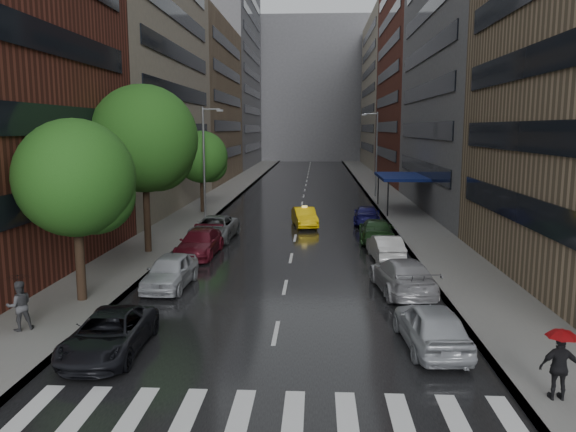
{
  "coord_description": "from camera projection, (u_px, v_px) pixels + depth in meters",
  "views": [
    {
      "loc": [
        1.47,
        -15.64,
        7.45
      ],
      "look_at": [
        0.0,
        12.66,
        3.0
      ],
      "focal_mm": 35.0,
      "sensor_mm": 36.0,
      "label": 1
    }
  ],
  "objects": [
    {
      "name": "sidewalk_left",
      "position": [
        229.0,
        191.0,
        66.44
      ],
      "size": [
        4.0,
        140.0,
        0.15
      ],
      "primitive_type": "cube",
      "color": "gray",
      "rests_on": "ground"
    },
    {
      "name": "awning",
      "position": [
        401.0,
        177.0,
        50.24
      ],
      "size": [
        4.0,
        8.0,
        3.12
      ],
      "color": "navy",
      "rests_on": "sidewalk_right"
    },
    {
      "name": "ped_red_umbrella",
      "position": [
        560.0,
        358.0,
        15.1
      ],
      "size": [
        1.06,
        0.82,
        2.01
      ],
      "color": "black",
      "rests_on": "sidewalk_right"
    },
    {
      "name": "parked_cars_left",
      "position": [
        189.0,
        254.0,
        30.12
      ],
      "size": [
        2.9,
        24.68,
        1.58
      ],
      "color": "black",
      "rests_on": "ground"
    },
    {
      "name": "street_lamp_right",
      "position": [
        376.0,
        152.0,
        59.9
      ],
      "size": [
        1.74,
        0.22,
        9.0
      ],
      "color": "gray",
      "rests_on": "sidewalk_right"
    },
    {
      "name": "tree_mid",
      "position": [
        144.0,
        139.0,
        32.57
      ],
      "size": [
        6.25,
        6.25,
        9.97
      ],
      "color": "#382619",
      "rests_on": "ground"
    },
    {
      "name": "tree_near",
      "position": [
        75.0,
        178.0,
        23.35
      ],
      "size": [
        4.94,
        4.94,
        7.87
      ],
      "color": "#382619",
      "rests_on": "ground"
    },
    {
      "name": "crosswalk",
      "position": [
        267.0,
        415.0,
        14.67
      ],
      "size": [
        13.15,
        2.8,
        0.01
      ],
      "color": "silver",
      "rests_on": "ground"
    },
    {
      "name": "building_far",
      "position": [
        311.0,
        91.0,
        130.59
      ],
      "size": [
        40.0,
        14.0,
        32.0
      ],
      "primitive_type": "cube",
      "color": "slate",
      "rests_on": "ground"
    },
    {
      "name": "parked_cars_right",
      "position": [
        387.0,
        249.0,
        31.35
      ],
      "size": [
        2.8,
        30.25,
        1.6
      ],
      "color": "#ADB0B7",
      "rests_on": "ground"
    },
    {
      "name": "street_lamp_left",
      "position": [
        205.0,
        160.0,
        45.89
      ],
      "size": [
        1.74,
        0.22,
        9.0
      ],
      "color": "gray",
      "rests_on": "sidewalk_left"
    },
    {
      "name": "tree_far",
      "position": [
        202.0,
        157.0,
        48.86
      ],
      "size": [
        4.54,
        4.54,
        7.24
      ],
      "color": "#382619",
      "rests_on": "ground"
    },
    {
      "name": "ground",
      "position": [
        266.0,
        382.0,
        16.66
      ],
      "size": [
        220.0,
        220.0,
        0.0
      ],
      "primitive_type": "plane",
      "color": "gray",
      "rests_on": "ground"
    },
    {
      "name": "sidewalk_right",
      "position": [
        381.0,
        192.0,
        65.52
      ],
      "size": [
        4.0,
        140.0,
        0.15
      ],
      "primitive_type": "cube",
      "color": "gray",
      "rests_on": "ground"
    },
    {
      "name": "buildings_right",
      "position": [
        427.0,
        66.0,
        69.5
      ],
      "size": [
        8.05,
        109.1,
        36.0
      ],
      "color": "#937A5B",
      "rests_on": "ground"
    },
    {
      "name": "taxi",
      "position": [
        305.0,
        217.0,
        42.79
      ],
      "size": [
        2.26,
        4.61,
        1.45
      ],
      "primitive_type": "imported",
      "rotation": [
        0.0,
        0.0,
        0.17
      ],
      "color": "yellow",
      "rests_on": "ground"
    },
    {
      "name": "buildings_left",
      "position": [
        191.0,
        62.0,
        72.94
      ],
      "size": [
        8.0,
        108.0,
        38.0
      ],
      "color": "maroon",
      "rests_on": "ground"
    },
    {
      "name": "road",
      "position": [
        304.0,
        192.0,
        65.99
      ],
      "size": [
        14.0,
        140.0,
        0.01
      ],
      "primitive_type": "cube",
      "color": "black",
      "rests_on": "ground"
    },
    {
      "name": "ped_black_umbrella",
      "position": [
        19.0,
        297.0,
        20.33
      ],
      "size": [
        1.13,
        1.09,
        2.09
      ],
      "color": "#414246",
      "rests_on": "sidewalk_left"
    }
  ]
}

